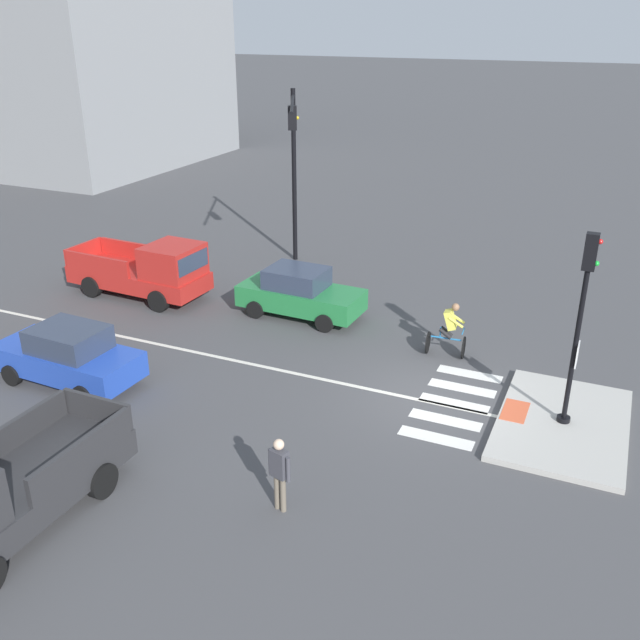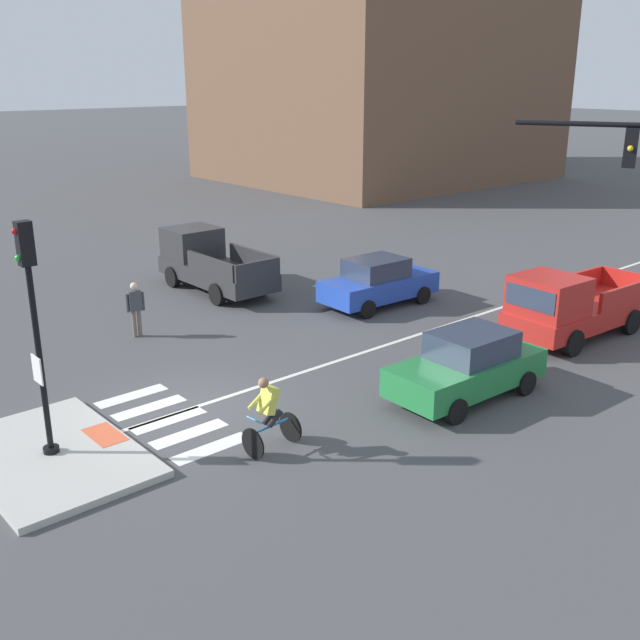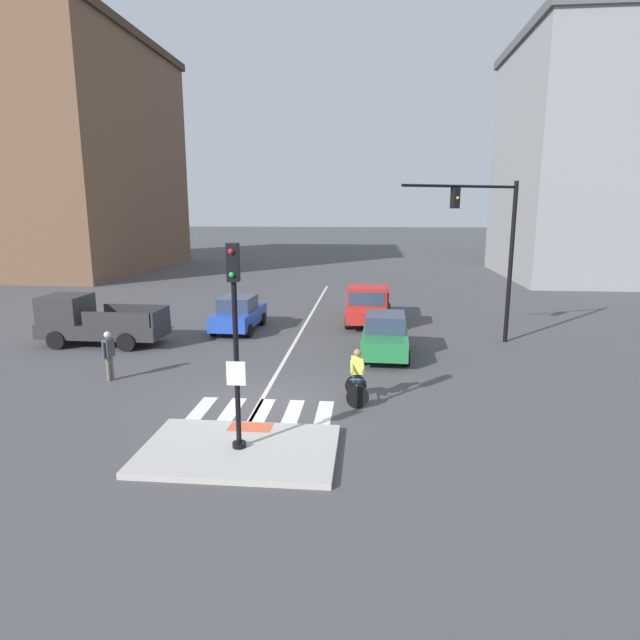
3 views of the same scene
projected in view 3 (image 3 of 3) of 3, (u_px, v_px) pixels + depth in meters
name	position (u px, v px, depth m)	size (l,w,h in m)	color
ground_plane	(267.00, 402.00, 15.74)	(300.00, 300.00, 0.00)	#474749
traffic_island	(239.00, 450.00, 12.47)	(4.56, 3.01, 0.15)	#B2AFA8
tactile_pad_front	(250.00, 427.00, 13.58)	(1.10, 0.60, 0.01)	#DB5B38
signal_pole	(235.00, 328.00, 11.86)	(0.44, 0.38, 4.75)	black
crosswalk_stripe_a	(202.00, 408.00, 15.27)	(0.44, 1.80, 0.01)	silver
crosswalk_stripe_b	(232.00, 409.00, 15.19)	(0.44, 1.80, 0.01)	silver
crosswalk_stripe_c	(263.00, 410.00, 15.11)	(0.44, 1.80, 0.01)	silver
crosswalk_stripe_d	(293.00, 411.00, 15.03)	(0.44, 1.80, 0.01)	silver
crosswalk_stripe_e	(324.00, 413.00, 14.94)	(0.44, 1.80, 0.01)	silver
lane_centre_line	(303.00, 328.00, 25.49)	(0.14, 28.00, 0.01)	silver
traffic_light_mast	(492.00, 238.00, 21.65)	(4.83, 2.39, 6.72)	black
building_corner_left	(617.00, 160.00, 42.14)	(16.70, 16.29, 18.78)	gray
building_corner_right	(45.00, 156.00, 48.10)	(19.46, 22.09, 20.40)	brown
car_green_eastbound_mid	(385.00, 335.00, 20.58)	(1.95, 4.16, 1.64)	#237A3D
car_blue_westbound_far	(239.00, 313.00, 24.84)	(1.96, 4.16, 1.64)	#2347B7
pickup_truck_red_eastbound_far	(369.00, 305.00, 26.04)	(2.24, 5.19, 2.08)	red
pickup_truck_charcoal_cross_left	(92.00, 322.00, 22.25)	(5.12, 2.09, 2.08)	#2D2D30
cyclist	(357.00, 374.00, 15.54)	(0.74, 1.14, 1.68)	black
pedestrian_at_curb_left	(109.00, 352.00, 17.57)	(0.30, 0.54, 1.67)	#6B6051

